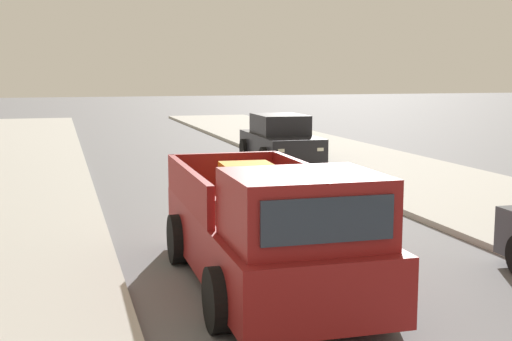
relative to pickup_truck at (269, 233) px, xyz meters
The scene contains 5 objects.
sidewalk_right 8.20m from the pickup_truck, 36.46° to the left, with size 4.94×60.00×0.12m, color beige.
curb_left 5.91m from the pickup_truck, 124.06° to the left, with size 0.16×60.00×0.10m, color silver.
curb_right 7.37m from the pickup_truck, 41.44° to the left, with size 0.16×60.00×0.10m, color silver.
pickup_truck is the anchor object (origin of this frame).
car_left_mid 13.42m from the pickup_truck, 71.19° to the left, with size 2.10×4.29×1.54m.
Camera 1 is at (-3.78, -1.45, 2.94)m, focal length 48.07 mm.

